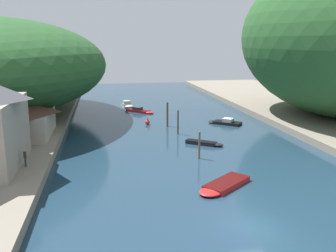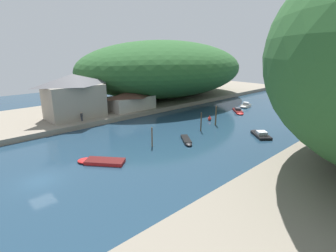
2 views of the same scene
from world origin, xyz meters
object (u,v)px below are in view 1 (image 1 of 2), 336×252
at_px(boat_white_cruiser, 127,105).
at_px(channel_buoy_near, 148,122).
at_px(boat_moored_right, 224,122).
at_px(boat_cabin_cruiser, 206,143).
at_px(boat_far_right_bank, 222,186).
at_px(person_on_quay, 25,157).
at_px(boathouse_shed, 27,118).
at_px(boat_navy_launch, 140,111).

height_order(boat_white_cruiser, channel_buoy_near, boat_white_cruiser).
relative_size(boat_moored_right, boat_cabin_cruiser, 1.17).
height_order(boat_far_right_bank, channel_buoy_near, channel_buoy_near).
xyz_separation_m(boat_white_cruiser, person_on_quay, (-12.16, -37.50, 1.55)).
height_order(boat_cabin_cruiser, channel_buoy_near, channel_buoy_near).
xyz_separation_m(boathouse_shed, boat_white_cruiser, (14.16, 24.75, -2.76)).
bearing_deg(channel_buoy_near, boathouse_shed, -153.76).
xyz_separation_m(boat_moored_right, person_on_quay, (-25.96, -19.15, 1.64)).
bearing_deg(boat_far_right_bank, person_on_quay, 31.17).
relative_size(boat_white_cruiser, boat_moored_right, 0.75).
distance_m(boat_white_cruiser, boat_cabin_cruiser, 30.70).
bearing_deg(boat_cabin_cruiser, person_on_quay, -32.34).
xyz_separation_m(boat_moored_right, boat_cabin_cruiser, (-6.20, -11.39, -0.06)).
bearing_deg(boat_moored_right, boat_far_right_bank, -159.37).
xyz_separation_m(boat_cabin_cruiser, channel_buoy_near, (-5.67, 12.93, 0.21)).
bearing_deg(channel_buoy_near, person_on_quay, -124.28).
relative_size(channel_buoy_near, person_on_quay, 0.65).
height_order(boat_moored_right, boat_navy_launch, boat_moored_right).
relative_size(boat_navy_launch, boat_far_right_bank, 0.89).
distance_m(boathouse_shed, boat_navy_launch, 24.72).
relative_size(boat_cabin_cruiser, person_on_quay, 2.69).
bearing_deg(channel_buoy_near, boat_moored_right, -7.37).
bearing_deg(boathouse_shed, boat_white_cruiser, 60.24).
relative_size(boat_white_cruiser, boat_navy_launch, 0.75).
bearing_deg(person_on_quay, boat_moored_right, -54.98).
xyz_separation_m(boat_cabin_cruiser, person_on_quay, (-19.77, -7.76, 1.70)).
xyz_separation_m(boat_white_cruiser, boat_navy_launch, (1.93, -6.21, -0.09)).
xyz_separation_m(boathouse_shed, person_on_quay, (1.99, -12.75, -1.21)).
bearing_deg(person_on_quay, boathouse_shed, 7.50).
bearing_deg(boat_far_right_bank, channel_buoy_near, -32.54).
bearing_deg(boat_navy_launch, boat_cabin_cruiser, 59.63).
relative_size(boathouse_shed, person_on_quay, 6.33).
height_order(boat_navy_launch, boat_cabin_cruiser, boat_navy_launch).
bearing_deg(person_on_quay, channel_buoy_near, -35.67).
distance_m(boat_cabin_cruiser, channel_buoy_near, 14.12).
height_order(boathouse_shed, boat_cabin_cruiser, boathouse_shed).
bearing_deg(boathouse_shed, boat_far_right_bank, -44.16).
relative_size(boat_navy_launch, channel_buoy_near, 4.84).
bearing_deg(boat_white_cruiser, boathouse_shed, 49.15).
bearing_deg(boat_cabin_cruiser, boat_white_cruiser, -129.43).
bearing_deg(boat_navy_launch, boat_moored_right, 90.42).
bearing_deg(boat_moored_right, boathouse_shed, 142.27).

